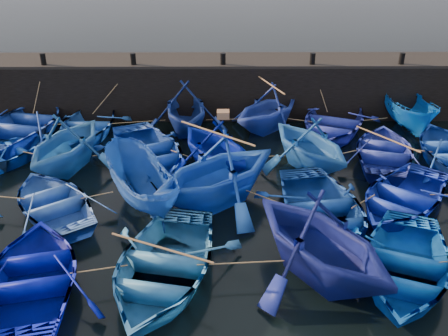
{
  "coord_description": "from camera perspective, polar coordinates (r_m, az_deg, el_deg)",
  "views": [
    {
      "loc": [
        -0.11,
        -12.35,
        8.76
      ],
      "look_at": [
        0.0,
        3.2,
        0.7
      ],
      "focal_mm": 40.0,
      "sensor_mm": 36.0,
      "label": 1
    }
  ],
  "objects": [
    {
      "name": "ground",
      "position": [
        15.14,
        0.09,
        -7.95
      ],
      "size": [
        120.0,
        120.0,
        0.0
      ],
      "primitive_type": "plane",
      "color": "black",
      "rests_on": "ground"
    },
    {
      "name": "quay_wall",
      "position": [
        24.05,
        -0.13,
        9.2
      ],
      "size": [
        26.0,
        2.5,
        2.5
      ],
      "primitive_type": "cube",
      "color": "black",
      "rests_on": "ground"
    },
    {
      "name": "quay_top",
      "position": [
        23.68,
        -0.13,
        12.22
      ],
      "size": [
        26.0,
        2.5,
        0.12
      ],
      "primitive_type": "cube",
      "color": "black",
      "rests_on": "quay_wall"
    },
    {
      "name": "bollard_0",
      "position": [
        24.06,
        -19.97,
        11.62
      ],
      "size": [
        0.24,
        0.24,
        0.5
      ],
      "primitive_type": "cylinder",
      "color": "black",
      "rests_on": "quay_top"
    },
    {
      "name": "bollard_1",
      "position": [
        23.06,
        -10.34,
        12.16
      ],
      "size": [
        0.24,
        0.24,
        0.5
      ],
      "primitive_type": "cylinder",
      "color": "black",
      "rests_on": "quay_top"
    },
    {
      "name": "bollard_2",
      "position": [
        22.73,
        -0.12,
        12.38
      ],
      "size": [
        0.24,
        0.24,
        0.5
      ],
      "primitive_type": "cylinder",
      "color": "black",
      "rests_on": "quay_top"
    },
    {
      "name": "bollard_3",
      "position": [
        23.1,
        10.09,
        12.21
      ],
      "size": [
        0.24,
        0.24,
        0.5
      ],
      "primitive_type": "cylinder",
      "color": "black",
      "rests_on": "quay_top"
    },
    {
      "name": "bollard_4",
      "position": [
        24.13,
        19.67,
        11.71
      ],
      "size": [
        0.24,
        0.24,
        0.5
      ],
      "primitive_type": "cylinder",
      "color": "black",
      "rests_on": "quay_top"
    },
    {
      "name": "boat_0",
      "position": [
        23.12,
        -21.95,
        4.69
      ],
      "size": [
        5.25,
        6.54,
        1.21
      ],
      "primitive_type": "imported",
      "rotation": [
        0.0,
        0.0,
        2.94
      ],
      "color": "navy",
      "rests_on": "ground"
    },
    {
      "name": "boat_1",
      "position": [
        22.44,
        -15.44,
        4.71
      ],
      "size": [
        3.56,
        4.8,
        0.96
      ],
      "primitive_type": "imported",
      "rotation": [
        0.0,
        0.0,
        -0.06
      ],
      "color": "blue",
      "rests_on": "ground"
    },
    {
      "name": "boat_2",
      "position": [
        21.88,
        -4.45,
        6.92
      ],
      "size": [
        4.19,
        4.72,
        2.27
      ],
      "primitive_type": "imported",
      "rotation": [
        0.0,
        0.0,
        0.11
      ],
      "color": "navy",
      "rests_on": "ground"
    },
    {
      "name": "boat_3",
      "position": [
        22.07,
        5.06,
        6.88
      ],
      "size": [
        5.31,
        5.33,
        2.13
      ],
      "primitive_type": "imported",
      "rotation": [
        0.0,
        0.0,
        -0.77
      ],
      "color": "#2641B6",
      "rests_on": "ground"
    },
    {
      "name": "boat_4",
      "position": [
        22.34,
        12.31,
        5.2
      ],
      "size": [
        5.54,
        6.39,
        1.11
      ],
      "primitive_type": "imported",
      "rotation": [
        0.0,
        0.0,
        -0.38
      ],
      "color": "navy",
      "rests_on": "ground"
    },
    {
      "name": "boat_5",
      "position": [
        23.61,
        20.34,
        6.06
      ],
      "size": [
        1.81,
        4.42,
        1.69
      ],
      "primitive_type": "imported",
      "rotation": [
        0.0,
        0.0,
        0.04
      ],
      "color": "#054EB3",
      "rests_on": "ground"
    },
    {
      "name": "boat_6",
      "position": [
        20.94,
        -24.24,
        1.46
      ],
      "size": [
        5.17,
        5.35,
        0.9
      ],
      "primitive_type": "imported",
      "rotation": [
        0.0,
        0.0,
        2.46
      ],
      "color": "#1247B4",
      "rests_on": "ground"
    },
    {
      "name": "boat_7",
      "position": [
        19.35,
        -17.59,
        2.89
      ],
      "size": [
        4.84,
        5.25,
        2.3
      ],
      "primitive_type": "imported",
      "rotation": [
        0.0,
        0.0,
        2.85
      ],
      "color": "#235FA7",
      "rests_on": "ground"
    },
    {
      "name": "boat_8",
      "position": [
        19.41,
        -8.73,
        1.98
      ],
      "size": [
        5.51,
        6.22,
        1.07
      ],
      "primitive_type": "imported",
      "rotation": [
        0.0,
        0.0,
        0.43
      ],
      "color": "#153FAA",
      "rests_on": "ground"
    },
    {
      "name": "boat_9",
      "position": [
        18.38,
        -1.04,
        2.66
      ],
      "size": [
        5.12,
        5.3,
        2.14
      ],
      "primitive_type": "imported",
      "rotation": [
        0.0,
        0.0,
        3.7
      ],
      "color": "#00138E",
      "rests_on": "ground"
    },
    {
      "name": "boat_10",
      "position": [
        18.79,
        9.81,
        2.91
      ],
      "size": [
        5.13,
        5.37,
        2.19
      ],
      "primitive_type": "imported",
      "rotation": [
        0.0,
        0.0,
        3.63
      ],
      "color": "blue",
      "rests_on": "ground"
    },
    {
      "name": "boat_11",
      "position": [
        20.28,
        17.92,
        1.9
      ],
      "size": [
        4.44,
        5.36,
        0.96
      ],
      "primitive_type": "imported",
      "rotation": [
        0.0,
        0.0,
        2.87
      ],
      "color": "navy",
      "rests_on": "ground"
    },
    {
      "name": "boat_14",
      "position": [
        16.94,
        -18.93,
        -3.61
      ],
      "size": [
        5.07,
        5.36,
        0.9
      ],
      "primitive_type": "imported",
      "rotation": [
        0.0,
        0.0,
        3.76
      ],
      "color": "blue",
      "rests_on": "ground"
    },
    {
      "name": "boat_15",
      "position": [
        16.43,
        -9.6,
        -1.77
      ],
      "size": [
        3.58,
        4.71,
        1.72
      ],
      "primitive_type": "imported",
      "rotation": [
        0.0,
        0.0,
        3.63
      ],
      "color": "#184797",
      "rests_on": "ground"
    },
    {
      "name": "boat_16",
      "position": [
        16.12,
        -0.82,
        -0.26
      ],
      "size": [
        6.41,
        6.32,
        2.56
      ],
      "primitive_type": "imported",
      "rotation": [
        0.0,
        0.0,
        -0.88
      ],
      "color": "blue",
      "rests_on": "ground"
    },
    {
      "name": "boat_17",
      "position": [
        15.8,
        11.2,
        -4.61
      ],
      "size": [
        4.39,
        5.58,
        1.05
      ],
      "primitive_type": "imported",
      "rotation": [
        0.0,
        0.0,
        0.16
      ],
      "color": "navy",
      "rests_on": "ground"
    },
    {
      "name": "boat_18",
      "position": [
        17.22,
        19.69,
        -3.06
      ],
      "size": [
        5.64,
        5.81,
        0.98
      ],
      "primitive_type": "imported",
      "rotation": [
        0.0,
        0.0,
        -0.69
      ],
      "color": "#0F27B4",
      "rests_on": "ground"
    },
    {
      "name": "boat_21",
      "position": [
        13.84,
        -20.89,
        -11.4
      ],
      "size": [
        4.4,
        5.43,
        1.0
      ],
      "primitive_type": "imported",
      "rotation": [
        0.0,
        0.0,
        3.36
      ],
      "color": "#00098F",
      "rests_on": "ground"
    },
    {
      "name": "boat_22",
      "position": [
        13.31,
        -7.08,
        -11.0
      ],
      "size": [
        4.65,
        5.8,
        1.07
      ],
      "primitive_type": "imported",
      "rotation": [
        0.0,
        0.0,
        -0.2
      ],
      "color": "#2769A6",
      "rests_on": "ground"
    },
    {
      "name": "boat_23",
      "position": [
        13.17,
        10.99,
        -7.92
      ],
      "size": [
        6.11,
        6.28,
        2.52
      ],
      "primitive_type": "imported",
      "rotation": [
        0.0,
        0.0,
        0.61
      ],
      "color": "navy",
      "rests_on": "ground"
    },
    {
      "name": "boat_24",
      "position": [
        14.14,
        19.96,
        -10.28
      ],
      "size": [
        5.02,
        5.79,
        1.01
      ],
      "primitive_type": "imported",
      "rotation": [
        0.0,
        0.0,
        -0.38
      ],
      "color": "blue",
      "rests_on": "ground"
    },
    {
      "name": "wooden_crate",
      "position": [
        17.91,
        -0.11,
        6.14
      ],
      "size": [
        0.45,
        0.42,
        0.26
      ],
      "primitive_type": "cube",
      "color": "#90623E",
      "rests_on": "boat_9"
    },
    {
      "name": "mooring_ropes",
      "position": [
        18.93,
        0.49,
        2.77
      ],
      "size": [
        17.33,
        11.86,
        2.1
      ],
      "color": "tan",
      "rests_on": "ground"
    },
    {
      "name": "loose_oars",
      "position": [
        17.25,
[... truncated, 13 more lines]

